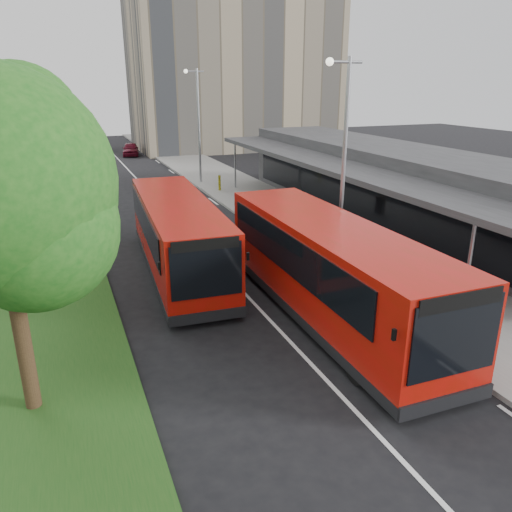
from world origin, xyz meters
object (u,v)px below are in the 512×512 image
Objects in this scene: bus_main at (330,271)px; car_near at (131,149)px; tree_mid at (21,134)px; lamp_post_near at (342,155)px; lamp_post_far at (197,119)px; bus_second at (178,236)px; car_far at (101,146)px; bollard at (220,183)px; tree_far at (28,115)px; litter_bin at (294,213)px.

car_near is (-0.27, 40.55, -0.96)m from bus_main.
tree_mid and lamp_post_near have the same top height.
lamp_post_far reaches higher than bus_second.
car_far is at bearing 96.79° from lamp_post_near.
bus_main is 3.34× the size of car_far.
lamp_post_far is 2.39× the size of car_far.
bus_main is at bearing -97.75° from bollard.
tree_far is at bearing -112.91° from car_far.
lamp_post_near is at bearing -59.71° from tree_far.
bus_second is (5.36, -16.50, -3.80)m from tree_far.
bollard is (0.43, 16.48, -4.05)m from lamp_post_near.
tree_mid is at bearing 143.76° from bus_second.
lamp_post_far is 2.08× the size of car_near.
car_far is at bearing 100.70° from litter_bin.
tree_far is at bearing 167.45° from bollard.
bollard is (6.21, 13.92, -0.85)m from bus_second.
lamp_post_near is (11.13, -7.05, -0.55)m from tree_mid.
lamp_post_far is at bearing 4.87° from tree_far.
bus_main is 40.56m from car_near.
bus_main is (8.87, -10.40, -3.65)m from tree_mid.
car_far is (6.11, 23.12, -4.76)m from tree_far.
tree_mid is at bearing 131.22° from bus_main.
tree_mid reaches higher than litter_bin.
tree_far is 24.37m from bus_main.
lamp_post_far is 18.65m from bus_second.
lamp_post_near is 42.68m from car_far.
lamp_post_far is (11.13, 12.95, -0.55)m from tree_mid.
bus_main is (8.87, -22.40, -3.70)m from tree_far.
lamp_post_far is 0.76× the size of bus_second.
lamp_post_near is 2.08× the size of car_near.
lamp_post_far is at bearing 90.00° from lamp_post_near.
tree_far reaches higher than car_far.
tree_far reaches higher than bollard.
tree_far reaches higher than bus_main.
tree_far is at bearing 112.35° from bus_main.
bus_second is (5.36, -4.50, -3.75)m from tree_mid.
car_far is at bearing 101.99° from bollard.
bus_main reaches higher than litter_bin.
tree_mid is 1.02× the size of lamp_post_far.
lamp_post_near is 20.00m from lamp_post_far.
lamp_post_near is 0.72× the size of bus_main.
tree_far is 24.39m from car_far.
car_near is at bearing 91.13° from bus_main.
bollard is at bearing -71.99° from car_near.
bollard reaches higher than litter_bin.
litter_bin is (12.73, -11.96, -4.67)m from tree_far.
tree_far is 17.76m from bus_second.
bus_second is (-5.77, 2.56, -3.21)m from lamp_post_near.
bus_main reaches higher than bollard.
lamp_post_far is 7.74× the size of bollard.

